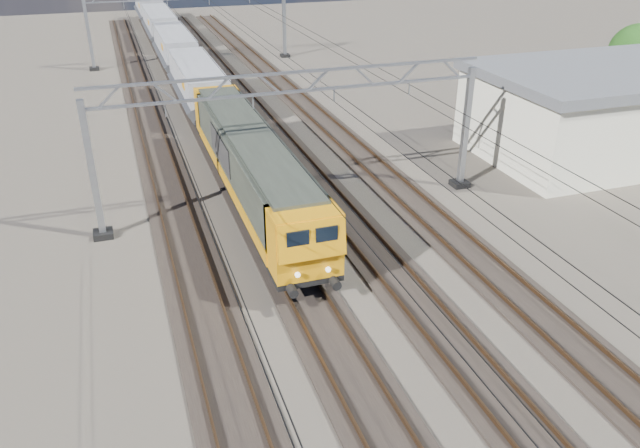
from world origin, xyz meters
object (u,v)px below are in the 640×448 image
object	(u,v)px
industrial_shed	(625,108)
catenary_gantry_far	(190,23)
hopper_wagon_third	(160,24)
catenary_gantry_mid	(295,137)
hopper_wagon_lead	(198,83)
hopper_wagon_fourth	(149,7)
hopper_wagon_mid	(175,47)
locomotive	(251,163)

from	to	relation	value
industrial_shed	catenary_gantry_far	bearing A→B (deg)	122.91
catenary_gantry_far	industrial_shed	size ratio (longest dim) A/B	1.07
hopper_wagon_third	industrial_shed	distance (m)	51.31
catenary_gantry_mid	hopper_wagon_lead	size ratio (longest dim) A/B	1.53
catenary_gantry_mid	hopper_wagon_fourth	distance (m)	61.61
hopper_wagon_mid	industrial_shed	bearing A→B (deg)	-52.39
hopper_wagon_lead	industrial_shed	distance (m)	29.39
catenary_gantry_far	locomotive	bearing A→B (deg)	-93.29
catenary_gantry_far	hopper_wagon_lead	distance (m)	17.25
locomotive	hopper_wagon_fourth	bearing A→B (deg)	90.00
hopper_wagon_third	hopper_wagon_fourth	bearing A→B (deg)	90.00
catenary_gantry_mid	hopper_wagon_lead	distance (m)	19.13
industrial_shed	hopper_wagon_mid	bearing A→B (deg)	127.61
catenary_gantry_far	hopper_wagon_lead	bearing A→B (deg)	-96.69
locomotive	hopper_wagon_lead	world-z (taller)	locomotive
catenary_gantry_far	locomotive	size ratio (longest dim) A/B	0.94
catenary_gantry_mid	industrial_shed	size ratio (longest dim) A/B	1.07
catenary_gantry_far	industrial_shed	xyz separation A→B (m)	(22.00, -34.00, -1.18)
hopper_wagon_mid	hopper_wagon_third	world-z (taller)	same
catenary_gantry_mid	catenary_gantry_far	distance (m)	36.00
hopper_wagon_lead	hopper_wagon_third	world-z (taller)	same
hopper_wagon_mid	hopper_wagon_lead	bearing A→B (deg)	-90.00
locomotive	hopper_wagon_third	size ratio (longest dim) A/B	1.62
hopper_wagon_lead	industrial_shed	size ratio (longest dim) A/B	0.70
industrial_shed	locomotive	bearing A→B (deg)	-178.22
locomotive	hopper_wagon_lead	size ratio (longest dim) A/B	1.62
hopper_wagon_third	locomotive	bearing A→B (deg)	-90.00
catenary_gantry_mid	industrial_shed	world-z (taller)	catenary_gantry_mid
catenary_gantry_far	hopper_wagon_third	size ratio (longest dim) A/B	1.53
hopper_wagon_lead	hopper_wagon_fourth	distance (m)	42.60
catenary_gantry_far	locomotive	xyz separation A→B (m)	(-2.00, -34.75, -1.58)
hopper_wagon_lead	hopper_wagon_third	xyz separation A→B (m)	(0.00, 28.40, 0.00)
catenary_gantry_mid	hopper_wagon_lead	bearing A→B (deg)	96.03
catenary_gantry_mid	locomotive	size ratio (longest dim) A/B	0.94
catenary_gantry_mid	hopper_wagon_mid	size ratio (longest dim) A/B	1.53
catenary_gantry_mid	hopper_wagon_fourth	world-z (taller)	catenary_gantry_mid
hopper_wagon_lead	hopper_wagon_fourth	world-z (taller)	same
locomotive	hopper_wagon_fourth	distance (m)	60.30
catenary_gantry_far	hopper_wagon_fourth	bearing A→B (deg)	94.48
catenary_gantry_mid	hopper_wagon_third	world-z (taller)	catenary_gantry_mid
catenary_gantry_mid	hopper_wagon_lead	world-z (taller)	catenary_gantry_mid
catenary_gantry_far	hopper_wagon_fourth	distance (m)	25.68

